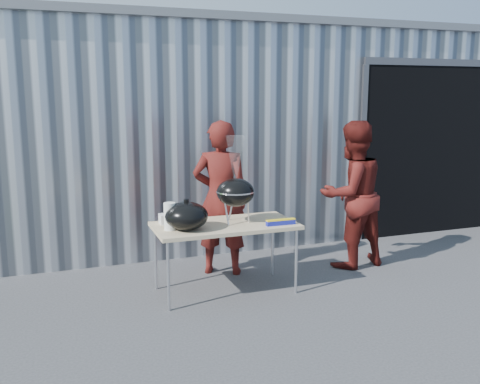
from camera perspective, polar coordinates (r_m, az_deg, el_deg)
name	(u,v)px	position (r m, az deg, el deg)	size (l,w,h in m)	color
ground	(276,299)	(5.69, 3.89, -11.30)	(80.00, 80.00, 0.00)	#38383A
building	(222,124)	(9.92, -1.95, 7.21)	(8.20, 6.20, 3.10)	silver
folding_table	(225,227)	(5.68, -1.61, -3.80)	(1.50, 0.75, 0.75)	tan
kettle_grill	(235,183)	(5.63, -0.49, 0.93)	(0.41, 0.41, 0.93)	black
grill_lid	(186,216)	(5.42, -5.73, -2.55)	(0.44, 0.44, 0.32)	black
paper_towels	(170,216)	(5.43, -7.50, -2.59)	(0.12, 0.12, 0.28)	white
white_tub	(169,219)	(5.73, -7.57, -2.84)	(0.20, 0.15, 0.10)	white
foil_box	(281,222)	(5.62, 4.36, -3.22)	(0.32, 0.05, 0.06)	#171D95
person_cook	(221,198)	(6.24, -2.04, -0.65)	(0.66, 0.43, 1.81)	#4F1411
person_bystander	(352,195)	(6.64, 11.83, -0.27)	(0.87, 0.68, 1.79)	#4F1411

